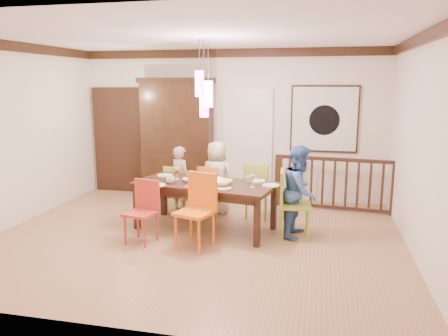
% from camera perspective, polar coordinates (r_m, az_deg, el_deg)
% --- Properties ---
extents(floor, '(6.00, 6.00, 0.00)m').
position_cam_1_polar(floor, '(6.58, -3.69, -9.08)').
color(floor, '#996E4A').
rests_on(floor, ground).
extents(ceiling, '(6.00, 6.00, 0.00)m').
position_cam_1_polar(ceiling, '(6.21, -4.03, 16.92)').
color(ceiling, white).
rests_on(ceiling, wall_back).
extents(wall_back, '(6.00, 0.00, 6.00)m').
position_cam_1_polar(wall_back, '(8.64, 0.86, 5.66)').
color(wall_back, silver).
rests_on(wall_back, floor).
extents(wall_left, '(0.00, 5.00, 5.00)m').
position_cam_1_polar(wall_left, '(7.64, -26.04, 3.83)').
color(wall_left, silver).
rests_on(wall_left, floor).
extents(wall_right, '(0.00, 5.00, 5.00)m').
position_cam_1_polar(wall_right, '(6.11, 24.29, 2.43)').
color(wall_right, silver).
rests_on(wall_right, floor).
extents(crown_molding, '(6.00, 5.00, 0.16)m').
position_cam_1_polar(crown_molding, '(6.20, -4.02, 16.19)').
color(crown_molding, black).
rests_on(crown_molding, wall_back).
extents(panel_door, '(1.04, 0.07, 2.24)m').
position_cam_1_polar(panel_door, '(9.43, -13.67, 3.35)').
color(panel_door, black).
rests_on(panel_door, wall_back).
extents(white_doorway, '(0.97, 0.05, 2.22)m').
position_cam_1_polar(white_doorway, '(8.59, 3.09, 2.93)').
color(white_doorway, silver).
rests_on(white_doorway, wall_back).
extents(painting, '(1.25, 0.06, 1.25)m').
position_cam_1_polar(painting, '(8.41, 12.97, 6.26)').
color(painting, black).
rests_on(painting, wall_back).
extents(pendant_cluster, '(0.27, 0.21, 1.14)m').
position_cam_1_polar(pendant_cluster, '(6.58, -2.62, 9.68)').
color(pendant_cluster, '#F5499D').
rests_on(pendant_cluster, ceiling).
extents(dining_table, '(2.28, 1.34, 0.75)m').
position_cam_1_polar(dining_table, '(6.77, -2.51, -2.59)').
color(dining_table, black).
rests_on(dining_table, floor).
extents(chair_far_left, '(0.44, 0.44, 0.84)m').
position_cam_1_polar(chair_far_left, '(7.78, -5.98, -2.25)').
color(chair_far_left, '#AFBC2E').
rests_on(chair_far_left, floor).
extents(chair_far_mid, '(0.48, 0.48, 0.88)m').
position_cam_1_polar(chair_far_mid, '(7.52, -1.49, -2.47)').
color(chair_far_mid, '#CC6923').
rests_on(chair_far_mid, floor).
extents(chair_far_right, '(0.54, 0.54, 0.96)m').
position_cam_1_polar(chair_far_right, '(7.38, 4.80, -2.40)').
color(chair_far_right, olive).
rests_on(chair_far_right, floor).
extents(chair_near_left, '(0.47, 0.47, 0.89)m').
position_cam_1_polar(chair_near_left, '(6.34, -10.85, -5.18)').
color(chair_near_left, '#BB3427').
rests_on(chair_near_left, floor).
extents(chair_near_mid, '(0.58, 0.58, 1.03)m').
position_cam_1_polar(chair_near_mid, '(6.04, -3.87, -5.03)').
color(chair_near_mid, orange).
rests_on(chair_near_mid, floor).
extents(chair_end_right, '(0.49, 0.49, 1.01)m').
position_cam_1_polar(chair_end_right, '(6.53, 9.33, -4.07)').
color(chair_end_right, '#8DA62B').
rests_on(chair_end_right, floor).
extents(china_hutch, '(1.50, 0.46, 2.36)m').
position_cam_1_polar(china_hutch, '(8.75, -6.13, 3.92)').
color(china_hutch, black).
rests_on(china_hutch, floor).
extents(balustrade, '(2.16, 0.32, 0.96)m').
position_cam_1_polar(balustrade, '(8.07, 14.20, -1.90)').
color(balustrade, black).
rests_on(balustrade, floor).
extents(person_far_left, '(0.51, 0.46, 1.18)m').
position_cam_1_polar(person_far_left, '(7.77, -5.69, -1.45)').
color(person_far_left, '#D19FA1').
rests_on(person_far_left, floor).
extents(person_far_mid, '(0.69, 0.52, 1.28)m').
position_cam_1_polar(person_far_mid, '(7.62, -0.95, -1.24)').
color(person_far_mid, beige).
rests_on(person_far_mid, floor).
extents(person_end_right, '(0.63, 0.75, 1.37)m').
position_cam_1_polar(person_end_right, '(6.58, 9.88, -2.99)').
color(person_end_right, '#3B64A6').
rests_on(person_end_right, floor).
extents(serving_bowl, '(0.38, 0.38, 0.09)m').
position_cam_1_polar(serving_bowl, '(6.52, -0.47, -1.97)').
color(serving_bowl, gold).
rests_on(serving_bowl, dining_table).
extents(small_bowl, '(0.20, 0.20, 0.06)m').
position_cam_1_polar(small_bowl, '(6.79, -4.67, -1.60)').
color(small_bowl, white).
rests_on(small_bowl, dining_table).
extents(cup_left, '(0.17, 0.17, 0.10)m').
position_cam_1_polar(cup_left, '(6.73, -7.00, -1.56)').
color(cup_left, silver).
rests_on(cup_left, dining_table).
extents(cup_right, '(0.11, 0.11, 0.10)m').
position_cam_1_polar(cup_right, '(6.76, 3.29, -1.47)').
color(cup_right, silver).
rests_on(cup_right, dining_table).
extents(plate_far_left, '(0.26, 0.26, 0.01)m').
position_cam_1_polar(plate_far_left, '(7.30, -7.71, -0.94)').
color(plate_far_left, white).
rests_on(plate_far_left, dining_table).
extents(plate_far_mid, '(0.26, 0.26, 0.01)m').
position_cam_1_polar(plate_far_mid, '(7.03, -1.30, -1.31)').
color(plate_far_mid, white).
rests_on(plate_far_mid, dining_table).
extents(plate_far_right, '(0.26, 0.26, 0.01)m').
position_cam_1_polar(plate_far_right, '(6.84, 4.35, -1.69)').
color(plate_far_right, white).
rests_on(plate_far_right, dining_table).
extents(plate_near_left, '(0.26, 0.26, 0.01)m').
position_cam_1_polar(plate_near_left, '(6.62, -8.72, -2.22)').
color(plate_near_left, white).
rests_on(plate_near_left, dining_table).
extents(plate_near_mid, '(0.26, 0.26, 0.01)m').
position_cam_1_polar(plate_near_mid, '(6.36, -0.11, -2.62)').
color(plate_near_mid, white).
rests_on(plate_near_mid, dining_table).
extents(plate_end_right, '(0.26, 0.26, 0.01)m').
position_cam_1_polar(plate_end_right, '(6.57, 6.14, -2.25)').
color(plate_end_right, white).
rests_on(plate_end_right, dining_table).
extents(wine_glass_a, '(0.08, 0.08, 0.19)m').
position_cam_1_polar(wine_glass_a, '(6.98, -6.17, -0.73)').
color(wine_glass_a, '#590C19').
rests_on(wine_glass_a, dining_table).
extents(wine_glass_b, '(0.08, 0.08, 0.19)m').
position_cam_1_polar(wine_glass_b, '(6.91, -0.18, -0.78)').
color(wine_glass_b, silver).
rests_on(wine_glass_b, dining_table).
extents(wine_glass_c, '(0.08, 0.08, 0.19)m').
position_cam_1_polar(wine_glass_c, '(6.53, -4.57, -1.52)').
color(wine_glass_c, '#590C19').
rests_on(wine_glass_c, dining_table).
extents(wine_glass_d, '(0.08, 0.08, 0.19)m').
position_cam_1_polar(wine_glass_d, '(6.42, 3.75, -1.73)').
color(wine_glass_d, silver).
rests_on(wine_glass_d, dining_table).
extents(napkin, '(0.18, 0.14, 0.01)m').
position_cam_1_polar(napkin, '(6.45, -4.31, -2.46)').
color(napkin, '#D83359').
rests_on(napkin, dining_table).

